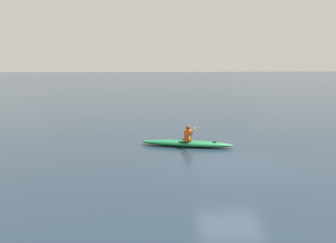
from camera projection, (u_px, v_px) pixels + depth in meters
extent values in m
plane|color=#1E2D3D|center=(232.00, 166.00, 13.15)|extent=(160.00, 160.00, 0.00)
ellipsoid|color=#19723F|center=(186.00, 143.00, 15.97)|extent=(4.28, 1.62, 0.27)
torus|color=black|center=(185.00, 141.00, 15.97)|extent=(0.73, 0.73, 0.04)
cylinder|color=black|center=(214.00, 142.00, 15.73)|extent=(0.18, 0.18, 0.02)
cylinder|color=#E04C14|center=(188.00, 135.00, 15.89)|extent=(0.36, 0.36, 0.50)
sphere|color=brown|center=(188.00, 128.00, 15.83)|extent=(0.21, 0.21, 0.21)
cylinder|color=black|center=(192.00, 133.00, 15.84)|extent=(0.49, 1.98, 0.03)
ellipsoid|color=gold|center=(195.00, 129.00, 16.82)|extent=(0.13, 0.40, 0.17)
ellipsoid|color=gold|center=(190.00, 139.00, 14.86)|extent=(0.13, 0.40, 0.17)
cylinder|color=brown|center=(190.00, 133.00, 16.14)|extent=(0.19, 0.30, 0.34)
cylinder|color=brown|center=(189.00, 136.00, 15.60)|extent=(0.24, 0.26, 0.34)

